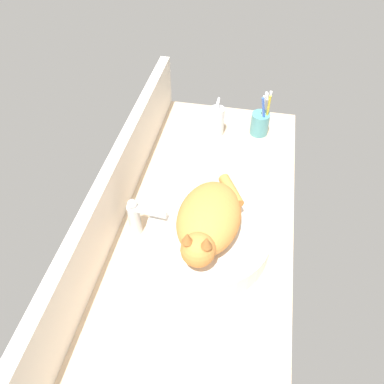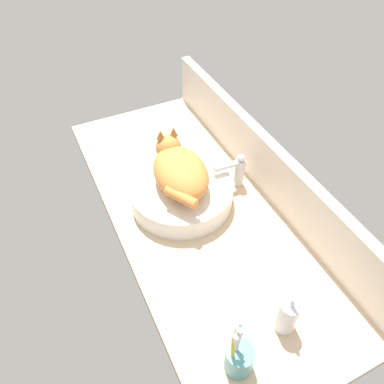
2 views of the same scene
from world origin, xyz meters
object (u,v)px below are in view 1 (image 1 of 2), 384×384
Objects in this scene: cat at (208,220)px; faucet at (138,216)px; soap_dispenser at (217,121)px; sink_basin at (208,238)px; toothbrush_cup at (260,123)px.

cat is 2.36× the size of faucet.
faucet is 0.92× the size of soap_dispenser.
cat is at bearing -174.20° from soap_dispenser.
cat is 21.94cm from faucet.
soap_dispenser reaches higher than faucet.
sink_basin is at bearing -174.03° from soap_dispenser.
cat reaches higher than toothbrush_cup.
toothbrush_cup reaches higher than faucet.
toothbrush_cup is at bearing -29.86° from faucet.
sink_basin is 53.20cm from soap_dispenser.
sink_basin is 21.25cm from faucet.
sink_basin is at bearing -93.34° from faucet.
soap_dispenser is (52.87, 5.53, 2.02)cm from sink_basin.
sink_basin is at bearing -0.80° from cat.
toothbrush_cup reaches higher than sink_basin.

